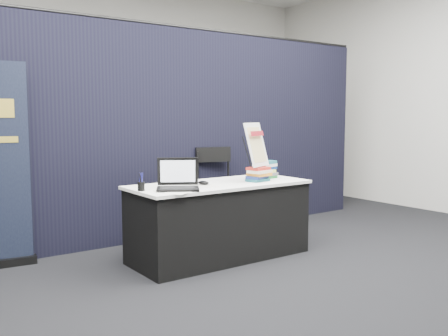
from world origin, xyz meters
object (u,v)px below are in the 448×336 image
at_px(info_sign, 256,145).
at_px(stacking_chair, 222,187).
at_px(display_table, 220,220).
at_px(book_stack_tall, 258,174).
at_px(book_stack_short, 265,170).
at_px(laptop, 175,182).

height_order(info_sign, stacking_chair, info_sign).
distance_m(display_table, book_stack_tall, 0.61).
height_order(book_stack_tall, book_stack_short, book_stack_short).
distance_m(book_stack_short, stacking_chair, 0.78).
xyz_separation_m(book_stack_tall, book_stack_short, (0.21, 0.15, 0.02)).
relative_size(display_table, laptop, 3.89).
height_order(laptop, info_sign, info_sign).
xyz_separation_m(display_table, book_stack_tall, (0.39, -0.12, 0.45)).
bearing_deg(book_stack_tall, stacking_chair, 78.49).
distance_m(book_stack_tall, book_stack_short, 0.26).
distance_m(display_table, laptop, 0.73).
relative_size(display_table, book_stack_short, 7.50).
distance_m(display_table, stacking_chair, 0.97).
xyz_separation_m(laptop, book_stack_tall, (0.97, 0.00, 0.01)).
relative_size(laptop, info_sign, 1.00).
height_order(display_table, info_sign, info_sign).
xyz_separation_m(laptop, book_stack_short, (1.18, 0.15, 0.03)).
bearing_deg(book_stack_tall, display_table, 163.01).
relative_size(book_stack_short, info_sign, 0.52).
relative_size(display_table, stacking_chair, 1.74).
xyz_separation_m(laptop, stacking_chair, (1.15, 0.88, -0.24)).
xyz_separation_m(display_table, info_sign, (0.39, -0.09, 0.74)).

